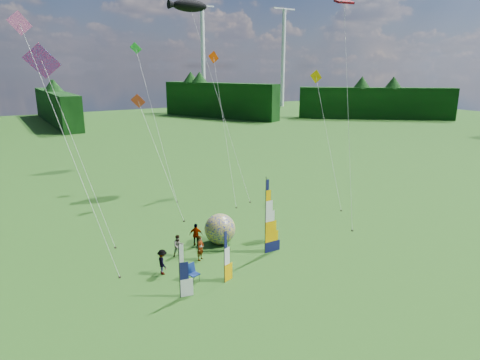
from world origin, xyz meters
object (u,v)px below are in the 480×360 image
spectator_a (200,248)px  spectator_c (163,262)px  camp_chair (194,273)px  side_banner_left (224,258)px  kite_whale (218,88)px  side_banner_far (180,272)px  spectator_b (178,246)px  bol_inflatable (220,229)px  spectator_d (196,235)px  feather_banner_main (265,217)px

spectator_a → spectator_c: spectator_a is taller
camp_chair → side_banner_left: bearing=-50.7°
kite_whale → camp_chair: bearing=-128.1°
side_banner_left → camp_chair: side_banner_left is taller
side_banner_far → spectator_b: side_banner_far is taller
bol_inflatable → spectator_c: (-5.43, -2.38, -0.32)m
bol_inflatable → spectator_b: 3.56m
spectator_a → spectator_d: bearing=37.6°
side_banner_left → spectator_d: 6.08m
side_banner_far → spectator_a: size_ratio=1.86×
spectator_a → spectator_b: 1.69m
bol_inflatable → kite_whale: (7.27, 13.60, 9.43)m
spectator_b → kite_whale: 20.23m
feather_banner_main → spectator_c: size_ratio=3.27×
feather_banner_main → spectator_b: (-5.39, 2.75, -1.92)m
feather_banner_main → spectator_d: (-3.56, 3.72, -1.84)m
feather_banner_main → spectator_a: bearing=161.9°
side_banner_far → spectator_d: side_banner_far is taller
side_banner_left → spectator_d: size_ratio=1.95×
spectator_d → kite_whale: size_ratio=0.08×
feather_banner_main → camp_chair: (-6.03, -1.10, -2.13)m
side_banner_left → spectator_b: 5.13m
spectator_b → spectator_d: (1.83, 0.98, 0.08)m
spectator_a → camp_chair: 3.05m
spectator_d → spectator_b: bearing=63.4°
side_banner_far → spectator_c: size_ratio=1.97×
side_banner_left → side_banner_far: size_ratio=1.03×
side_banner_far → bol_inflatable: side_banner_far is taller
spectator_c → kite_whale: (12.69, 15.98, 9.75)m
camp_chair → spectator_d: bearing=48.6°
side_banner_far → spectator_c: side_banner_far is taller
camp_chair → kite_whale: 23.46m
spectator_c → camp_chair: (1.27, -1.90, -0.26)m
side_banner_left → spectator_c: 4.20m
spectator_b → camp_chair: (-0.64, -3.85, -0.21)m
spectator_a → spectator_d: spectator_a is taller
feather_banner_main → bol_inflatable: size_ratio=2.35×
bol_inflatable → spectator_c: size_ratio=1.39×
spectator_c → camp_chair: 2.30m
feather_banner_main → spectator_c: 7.57m
bol_inflatable → kite_whale: kite_whale is taller
bol_inflatable → spectator_a: bearing=-144.7°
spectator_a → spectator_c: 3.02m
side_banner_left → spectator_a: size_ratio=1.91×
spectator_d → kite_whale: 18.58m
kite_whale → side_banner_far: bearing=-129.4°
side_banner_far → spectator_d: size_ratio=1.90×
bol_inflatable → spectator_a: bol_inflatable is taller
side_banner_far → spectator_d: bearing=69.1°
spectator_a → kite_whale: 20.61m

